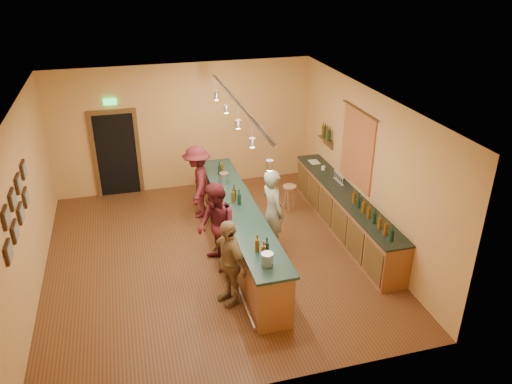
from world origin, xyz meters
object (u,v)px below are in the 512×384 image
object	(u,v)px
bar_stool	(289,192)
customer_b	(229,262)
back_counter	(345,212)
customer_a	(216,227)
tasting_bar	(240,226)
bartender	(273,212)
customer_c	(198,182)

from	to	relation	value
bar_stool	customer_b	bearing A→B (deg)	-125.64
back_counter	customer_a	xyz separation A→B (m)	(-2.94, -0.58, 0.40)
customer_b	tasting_bar	bearing A→B (deg)	140.14
bartender	customer_b	world-z (taller)	bartender
tasting_bar	bartender	world-z (taller)	bartender
back_counter	bartender	distance (m)	1.81
tasting_bar	customer_c	distance (m)	1.89
bartender	bar_stool	size ratio (longest dim) A/B	2.75
back_counter	customer_b	bearing A→B (deg)	-150.44
back_counter	bartender	size ratio (longest dim) A/B	2.53
customer_b	customer_c	size ratio (longest dim) A/B	0.94
bartender	customer_a	world-z (taller)	bartender
tasting_bar	bar_stool	xyz separation A→B (m)	(1.55, 1.43, -0.10)
back_counter	customer_b	world-z (taller)	customer_b
customer_a	bar_stool	size ratio (longest dim) A/B	2.70
customer_a	back_counter	bearing A→B (deg)	91.73
bartender	customer_a	bearing A→B (deg)	91.24
customer_c	bar_stool	xyz separation A→B (m)	(2.10, -0.35, -0.35)
customer_c	customer_a	bearing A→B (deg)	11.28
tasting_bar	customer_a	size ratio (longest dim) A/B	2.89
tasting_bar	customer_c	size ratio (longest dim) A/B	2.98
bartender	back_counter	bearing A→B (deg)	-92.89
customer_c	bar_stool	size ratio (longest dim) A/B	2.62
back_counter	bartender	xyz separation A→B (m)	(-1.74, -0.29, 0.41)
bartender	bar_stool	xyz separation A→B (m)	(0.89, 1.54, -0.39)
bar_stool	tasting_bar	bearing A→B (deg)	-137.15
customer_c	back_counter	bearing A→B (deg)	72.63
back_counter	customer_a	bearing A→B (deg)	-168.79
customer_c	tasting_bar	bearing A→B (deg)	28.33
customer_b	customer_c	world-z (taller)	customer_c
tasting_bar	customer_b	world-z (taller)	customer_b
tasting_bar	customer_a	xyz separation A→B (m)	(-0.55, -0.40, 0.28)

